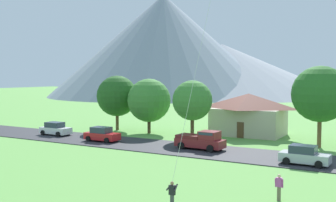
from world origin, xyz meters
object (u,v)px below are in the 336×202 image
(parked_car_red_west_end, at_px, (102,135))
(watcher_person, at_px, (279,187))
(parked_car_white_mid_west, at_px, (55,129))
(tree_near_right, at_px, (149,100))
(tree_right_of_center, at_px, (320,94))
(tree_left_of_center, at_px, (192,101))
(house_leftmost, at_px, (249,114))
(pickup_truck_maroon_west_side, at_px, (201,140))
(tree_center, at_px, (117,96))
(parked_car_silver_mid_east, at_px, (304,155))

(parked_car_red_west_end, xyz_separation_m, watcher_person, (24.09, -12.39, 0.01))
(watcher_person, bearing_deg, parked_car_white_mid_west, 157.73)
(tree_near_right, height_order, watcher_person, tree_near_right)
(tree_right_of_center, bearing_deg, parked_car_red_west_end, -159.38)
(tree_left_of_center, distance_m, parked_car_white_mid_west, 18.46)
(house_leftmost, height_order, pickup_truck_maroon_west_side, house_leftmost)
(tree_center, bearing_deg, parked_car_red_west_end, -63.34)
(tree_right_of_center, height_order, parked_car_white_mid_west, tree_right_of_center)
(tree_right_of_center, distance_m, parked_car_silver_mid_east, 11.06)
(tree_right_of_center, height_order, pickup_truck_maroon_west_side, tree_right_of_center)
(tree_left_of_center, bearing_deg, parked_car_silver_mid_east, -27.87)
(parked_car_silver_mid_east, bearing_deg, pickup_truck_maroon_west_side, 168.83)
(parked_car_silver_mid_east, bearing_deg, house_leftmost, 123.77)
(tree_right_of_center, bearing_deg, pickup_truck_maroon_west_side, -143.80)
(parked_car_red_west_end, height_order, parked_car_white_mid_west, same)
(tree_left_of_center, height_order, parked_car_red_west_end, tree_left_of_center)
(parked_car_red_west_end, distance_m, parked_car_silver_mid_east, 23.45)
(tree_left_of_center, distance_m, parked_car_red_west_end, 11.57)
(tree_right_of_center, xyz_separation_m, parked_car_silver_mid_east, (0.39, -9.87, -4.97))
(tree_near_right, height_order, parked_car_white_mid_west, tree_near_right)
(pickup_truck_maroon_west_side, bearing_deg, parked_car_white_mid_west, -179.95)
(pickup_truck_maroon_west_side, bearing_deg, tree_right_of_center, 36.20)
(house_leftmost, xyz_separation_m, tree_center, (-17.88, -4.78, 2.08))
(tree_left_of_center, relative_size, tree_right_of_center, 0.82)
(house_leftmost, bearing_deg, parked_car_red_west_end, -133.48)
(tree_right_of_center, height_order, watcher_person, tree_right_of_center)
(house_leftmost, distance_m, pickup_truck_maroon_west_side, 13.17)
(tree_center, height_order, watcher_person, tree_center)
(tree_near_right, bearing_deg, watcher_person, -42.61)
(tree_near_right, bearing_deg, parked_car_red_west_end, -96.63)
(tree_center, xyz_separation_m, watcher_person, (28.71, -21.60, -4.03))
(parked_car_white_mid_west, xyz_separation_m, parked_car_silver_mid_east, (31.89, -2.14, 0.00))
(tree_center, distance_m, parked_car_white_mid_west, 9.98)
(tree_right_of_center, xyz_separation_m, pickup_truck_maroon_west_side, (-10.54, -7.71, -4.78))
(parked_car_red_west_end, bearing_deg, watcher_person, -27.23)
(tree_center, relative_size, parked_car_red_west_end, 1.85)
(parked_car_red_west_end, relative_size, parked_car_white_mid_west, 1.01)
(tree_near_right, xyz_separation_m, parked_car_white_mid_west, (-9.49, -7.88, -3.60))
(parked_car_white_mid_west, height_order, watcher_person, parked_car_white_mid_west)
(parked_car_white_mid_west, relative_size, parked_car_silver_mid_east, 0.99)
(tree_right_of_center, relative_size, parked_car_silver_mid_east, 2.09)
(house_leftmost, relative_size, tree_right_of_center, 1.07)
(parked_car_red_west_end, distance_m, watcher_person, 27.09)
(house_leftmost, relative_size, parked_car_white_mid_west, 2.27)
(tree_right_of_center, height_order, parked_car_silver_mid_east, tree_right_of_center)
(house_leftmost, distance_m, tree_left_of_center, 8.92)
(tree_center, height_order, pickup_truck_maroon_west_side, tree_center)
(parked_car_red_west_end, bearing_deg, tree_left_of_center, 37.37)
(tree_right_of_center, bearing_deg, tree_center, 178.88)
(tree_left_of_center, relative_size, parked_car_white_mid_west, 1.73)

